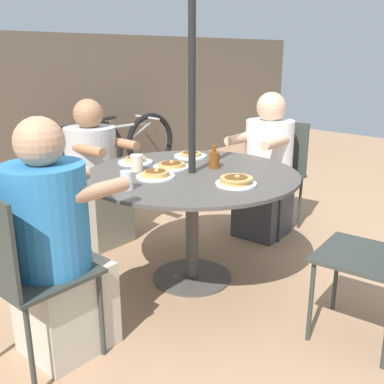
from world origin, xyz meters
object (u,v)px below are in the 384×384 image
(pancake_plate_d, at_px, (135,161))
(bicycle, at_px, (125,146))
(diner_north, at_px, (56,252))
(drinking_glass_a, at_px, (127,180))
(coffee_cup, at_px, (137,163))
(syrup_bottle, at_px, (214,159))
(patio_chair_south, at_px, (276,168))
(diner_south, at_px, (266,172))
(patio_chair_west, at_px, (81,173))
(diner_west, at_px, (95,180))
(patio_chair_east, at_px, (384,250))
(pancake_plate_b, at_px, (236,181))
(pancake_plate_c, at_px, (171,166))
(pancake_plate_e, at_px, (156,175))
(patio_table, at_px, (192,190))
(pancake_plate_a, at_px, (190,155))
(patio_chair_north, at_px, (22,268))

(pancake_plate_d, height_order, bicycle, pancake_plate_d)
(diner_north, relative_size, drinking_glass_a, 11.67)
(diner_north, distance_m, coffee_cup, 0.87)
(syrup_bottle, bearing_deg, drinking_glass_a, 178.01)
(patio_chair_south, bearing_deg, diner_south, 90.00)
(diner_north, relative_size, patio_chair_west, 1.32)
(diner_west, relative_size, coffee_cup, 10.80)
(pancake_plate_d, xyz_separation_m, syrup_bottle, (0.27, -0.46, 0.04))
(patio_chair_east, height_order, pancake_plate_b, patio_chair_east)
(patio_chair_south, relative_size, pancake_plate_c, 3.84)
(diner_north, bearing_deg, pancake_plate_b, 68.84)
(diner_west, relative_size, pancake_plate_d, 4.79)
(patio_chair_east, xyz_separation_m, syrup_bottle, (0.02, 1.13, 0.26))
(pancake_plate_c, xyz_separation_m, drinking_glass_a, (-0.49, -0.17, 0.04))
(pancake_plate_e, relative_size, syrup_bottle, 1.57)
(patio_table, xyz_separation_m, drinking_glass_a, (-0.50, 0.01, 0.16))
(pancake_plate_b, bearing_deg, pancake_plate_c, 88.33)
(patio_chair_south, bearing_deg, pancake_plate_a, 71.62)
(pancake_plate_a, relative_size, coffee_cup, 2.25)
(pancake_plate_d, relative_size, pancake_plate_e, 1.00)
(pancake_plate_a, distance_m, pancake_plate_b, 0.75)
(pancake_plate_a, distance_m, drinking_glass_a, 0.86)
(patio_chair_south, height_order, pancake_plate_c, patio_chair_south)
(pancake_plate_d, bearing_deg, pancake_plate_a, -18.98)
(pancake_plate_d, bearing_deg, patio_table, -79.12)
(patio_chair_west, distance_m, diner_west, 0.18)
(pancake_plate_c, bearing_deg, patio_chair_north, -167.92)
(patio_table, bearing_deg, patio_chair_south, 7.14)
(patio_chair_east, relative_size, syrup_bottle, 6.05)
(diner_west, bearing_deg, bicycle, -137.78)
(pancake_plate_c, distance_m, syrup_bottle, 0.28)
(syrup_bottle, xyz_separation_m, coffee_cup, (-0.40, 0.29, -0.01))
(patio_chair_east, distance_m, bicycle, 3.70)
(patio_chair_west, distance_m, pancake_plate_a, 0.95)
(diner_south, bearing_deg, patio_chair_east, 140.16)
(patio_chair_west, height_order, pancake_plate_c, patio_chair_west)
(patio_chair_north, distance_m, bicycle, 3.46)
(pancake_plate_c, bearing_deg, patio_chair_east, -82.79)
(drinking_glass_a, bearing_deg, patio_chair_east, -60.27)
(diner_west, bearing_deg, pancake_plate_a, 115.16)
(patio_chair_south, relative_size, pancake_plate_e, 3.84)
(patio_chair_west, bearing_deg, diner_north, 49.56)
(patio_table, distance_m, patio_chair_south, 1.16)
(diner_south, xyz_separation_m, pancake_plate_a, (-0.67, 0.19, 0.22))
(patio_table, relative_size, pancake_plate_c, 5.71)
(patio_chair_east, distance_m, patio_chair_west, 2.31)
(drinking_glass_a, bearing_deg, patio_chair_west, 69.74)
(patio_chair_west, xyz_separation_m, diner_west, (0.01, -0.18, -0.02))
(coffee_cup, bearing_deg, pancake_plate_b, -73.57)
(patio_chair_east, distance_m, pancake_plate_d, 1.62)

